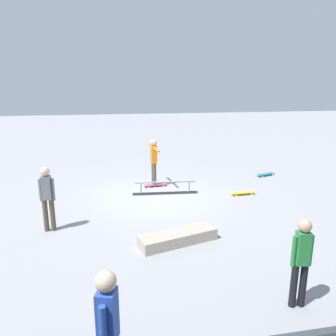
% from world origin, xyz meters
% --- Properties ---
extents(ground_plane, '(60.00, 60.00, 0.00)m').
position_xyz_m(ground_plane, '(0.00, 0.00, 0.00)').
color(ground_plane, '#9E9EA3').
extents(grind_rail, '(2.18, 0.41, 0.42)m').
position_xyz_m(grind_rail, '(-0.36, -0.17, 0.18)').
color(grind_rail, black).
rests_on(grind_rail, ground_plane).
extents(skate_ledge, '(1.89, 1.00, 0.26)m').
position_xyz_m(skate_ledge, '(-0.04, 3.31, 0.13)').
color(skate_ledge, '#B2A893').
rests_on(skate_ledge, ground_plane).
extents(skater_main, '(0.23, 1.37, 1.70)m').
position_xyz_m(skater_main, '(-0.10, -1.01, 0.99)').
color(skater_main, brown).
rests_on(skater_main, ground_plane).
extents(skateboard_main, '(0.82, 0.32, 0.09)m').
position_xyz_m(skateboard_main, '(-0.13, -0.97, 0.07)').
color(skateboard_main, '#E05993').
rests_on(skateboard_main, ground_plane).
extents(bystander_blue_shirt, '(0.25, 0.38, 1.68)m').
position_xyz_m(bystander_blue_shirt, '(1.51, 6.94, 0.95)').
color(bystander_blue_shirt, brown).
rests_on(bystander_blue_shirt, ground_plane).
extents(bystander_grey_shirt, '(0.37, 0.22, 1.63)m').
position_xyz_m(bystander_grey_shirt, '(2.94, 2.10, 0.92)').
color(bystander_grey_shirt, brown).
rests_on(bystander_grey_shirt, ground_plane).
extents(bystander_green_shirt, '(0.35, 0.21, 1.53)m').
position_xyz_m(bystander_green_shirt, '(-1.49, 5.80, 0.86)').
color(bystander_green_shirt, black).
rests_on(bystander_green_shirt, ground_plane).
extents(loose_skateboard_teal, '(0.82, 0.43, 0.09)m').
position_xyz_m(loose_skateboard_teal, '(-4.64, -1.53, 0.07)').
color(loose_skateboard_teal, teal).
rests_on(loose_skateboard_teal, ground_plane).
extents(loose_skateboard_yellow, '(0.81, 0.30, 0.09)m').
position_xyz_m(loose_skateboard_yellow, '(-2.83, 0.44, 0.07)').
color(loose_skateboard_yellow, yellow).
rests_on(loose_skateboard_yellow, ground_plane).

